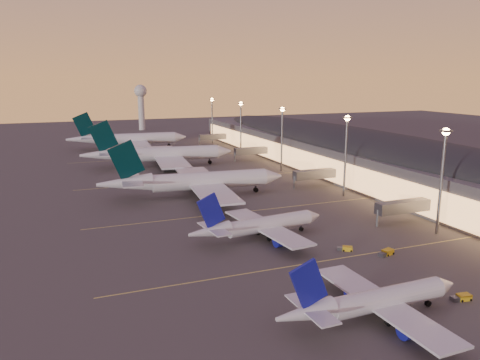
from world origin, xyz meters
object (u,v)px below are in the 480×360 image
Objects in this scene: airliner_wide_near at (194,182)px; radar_tower at (141,100)px; airliner_narrow_north at (259,226)px; airliner_wide_mid at (159,154)px; baggage_tug_b at (462,297)px; baggage_tug_d at (386,253)px; airliner_wide_far at (128,139)px; airliner_narrow_south at (372,302)px; baggage_tug_c at (345,249)px.

radar_tower is at bearing 89.66° from airliner_wide_near.
airliner_narrow_north is 0.55× the size of airliner_wide_mid.
baggage_tug_b is 0.88× the size of baggage_tug_d.
baggage_tug_b is (26.81, -198.66, -4.69)m from airliner_wide_far.
airliner_wide_mid is 1.02× the size of airliner_wide_far.
airliner_narrow_north is at bearing 90.53° from airliner_narrow_south.
airliner_narrow_north is 9.63× the size of baggage_tug_b.
baggage_tug_d is at bearing -76.63° from airliner_wide_far.
airliner_wide_far is at bearing 86.03° from airliner_narrow_north.
baggage_tug_b is 27.78m from baggage_tug_c.
airliner_narrow_south is 85.80m from airliner_wide_near.
airliner_wide_near is at bearing 87.18° from airliner_narrow_north.
baggage_tug_b is 21.88m from baggage_tug_d.
airliner_narrow_south is 9.75× the size of baggage_tug_c.
airliner_wide_far is at bearing 100.17° from airliner_wide_mid.
baggage_tug_c is (14.70, -14.09, -2.82)m from airliner_narrow_north.
airliner_narrow_north is 20.56m from baggage_tug_c.
baggage_tug_d is at bearing -7.04° from baggage_tug_c.
airliner_wide_far is at bearing -104.35° from radar_tower.
baggage_tug_c is (13.52, 27.13, -2.65)m from airliner_narrow_south.
baggage_tug_d is at bearing -88.86° from radar_tower.
airliner_narrow_north is at bearing -82.81° from airliner_wide_mid.
airliner_wide_far is (-4.46, 57.14, -0.12)m from airliner_wide_mid.
airliner_narrow_north reaches higher than airliner_narrow_south.
baggage_tug_d is (21.35, -19.58, -2.74)m from airliner_narrow_north.
baggage_tug_b is (22.35, -141.52, -4.81)m from airliner_wide_mid.
airliner_wide_mid is (-2.59, 100.12, 2.02)m from airliner_narrow_north.
airliner_narrow_north is 44.58m from airliner_wide_near.
airliner_wide_far is 15.07× the size of baggage_tug_d.
airliner_wide_mid reaches higher than airliner_narrow_north.
baggage_tug_c is 8.62m from baggage_tug_d.
airliner_narrow_south is 0.95× the size of airliner_narrow_north.
airliner_narrow_south is 30.43m from baggage_tug_c.
baggage_tug_b is at bearing -71.02° from airliner_narrow_north.
airliner_narrow_north is at bearing -93.70° from radar_tower.
radar_tower is at bearing 79.76° from airliner_narrow_north.
radar_tower reaches higher than airliner_narrow_south.
airliner_wide_near is at bearing -84.60° from airliner_wide_mid.
airliner_narrow_south is at bearing -83.38° from airliner_wide_far.
baggage_tug_b is (3.74, -288.85, -21.39)m from radar_tower.
airliner_wide_far is at bearing 129.73° from baggage_tug_c.
airliner_narrow_north is at bearing -83.19° from airliner_wide_far.
airliner_wide_near is 55.66m from airliner_wide_mid.
airliner_wide_near is 16.28× the size of baggage_tug_b.
airliner_wide_near reaches higher than airliner_narrow_north.
airliner_narrow_north is 10.31× the size of baggage_tug_c.
baggage_tug_d is at bearing 93.55° from baggage_tug_b.
airliner_narrow_south reaches higher than baggage_tug_d.
radar_tower is 262.42m from baggage_tug_c.
baggage_tug_d is (23.94, -119.70, -4.75)m from airliner_wide_mid.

